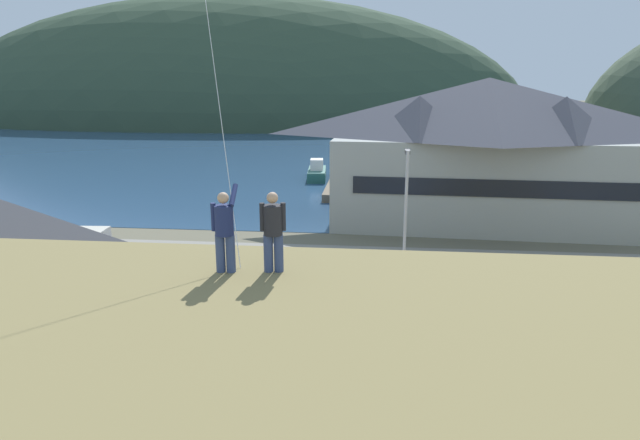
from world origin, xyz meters
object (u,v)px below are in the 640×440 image
Objects in this scene: parked_car_mid_row_far at (165,274)px; harbor_lodge at (485,148)px; moored_boat_wharfside at (317,172)px; parked_car_lone_by_shed at (493,276)px; moored_boat_outer_mooring at (383,178)px; parked_car_mid_row_near at (378,280)px; parked_car_front_row_red at (621,351)px; person_kite_flyer at (224,229)px; parked_car_front_row_silver at (436,349)px; parking_light_pole at (406,203)px; storage_shed_near_lot at (9,255)px; parked_car_back_row_left at (107,333)px; parked_car_corner_spot at (617,293)px; wharf_dock at (346,183)px; parked_car_back_row_right at (252,343)px; parked_car_mid_row_center at (277,282)px; person_companion at (273,229)px.

harbor_lodge is at bearing 41.77° from parked_car_mid_row_far.
parked_car_lone_by_shed is at bearing -69.51° from moored_boat_wharfside.
moored_boat_outer_mooring is 29.30m from parked_car_mid_row_near.
parked_car_front_row_red is 14.45m from person_kite_flyer.
parking_light_pole is (-0.60, 10.36, 2.76)m from parked_car_front_row_silver.
storage_shed_near_lot reaches higher than parked_car_front_row_red.
parked_car_back_row_left is (-10.19, -35.79, 0.34)m from moored_boat_outer_mooring.
parked_car_front_row_silver and parked_car_mid_row_far have the same top height.
wharf_dock is at bearing 114.67° from parked_car_corner_spot.
harbor_lodge reaches higher than parking_light_pole.
wharf_dock is 34.70m from parked_car_back_row_right.
moored_boat_wharfside reaches higher than parked_car_back_row_left.
parked_car_front_row_silver is 13.40m from parked_car_mid_row_far.
parked_car_mid_row_center is at bearing 157.45° from parked_car_front_row_red.
parked_car_mid_row_near is at bearing 33.85° from parked_car_back_row_left.
parked_car_back_row_right is at bearing -118.08° from harbor_lodge.
parked_car_mid_row_far is at bearing -138.23° from harbor_lodge.
parked_car_mid_row_center reaches higher than wharf_dock.
wharf_dock is at bearing 128.52° from harbor_lodge.
parked_car_lone_by_shed is at bearing 10.40° from parked_car_mid_row_near.
parked_car_front_row_red is 13.59m from person_companion.
parked_car_back_row_left is at bearing -163.58° from parked_car_corner_spot.
moored_boat_outer_mooring is 1.77× the size of parked_car_back_row_right.
moored_boat_outer_mooring is 42.59m from person_kite_flyer.
moored_boat_wharfside reaches higher than parked_car_mid_row_far.
moored_boat_outer_mooring reaches higher than parked_car_mid_row_center.
parked_car_lone_by_shed is (9.67, 7.67, 0.00)m from parked_car_back_row_right.
person_companion is (7.28, -6.06, 5.70)m from parked_car_back_row_left.
parking_light_pole reaches higher than wharf_dock.
parked_car_front_row_silver is (1.93, -6.50, 0.00)m from parked_car_mid_row_near.
parked_car_mid_row_center is at bearing -169.94° from parked_car_lone_by_shed.
parked_car_corner_spot is at bearing -27.19° from parking_light_pole.
parked_car_front_row_red and parked_car_back_row_left have the same top height.
parked_car_back_row_right is at bearing 98.95° from person_kite_flyer.
moored_boat_wharfside is at bearing 83.43° from parked_car_mid_row_far.
parked_car_front_row_silver is (-5.32, -21.57, -4.31)m from harbor_lodge.
wharf_dock is 2.31× the size of parking_light_pole.
parked_car_back_row_right and parked_car_corner_spot have the same top height.
parked_car_front_row_silver is at bearing 1.76° from parked_car_back_row_right.
person_kite_flyer is 1.03m from person_companion.
parked_car_lone_by_shed is at bearing 57.40° from person_kite_flyer.
parked_car_mid_row_near and parked_car_front_row_silver have the same top height.
parked_car_mid_row_near is at bearing 143.28° from parked_car_front_row_red.
parked_car_mid_row_far is at bearing 152.41° from parked_car_front_row_silver.
person_kite_flyer is (6.53, -12.38, 5.72)m from parked_car_mid_row_far.
parked_car_front_row_red is at bearing 30.10° from person_kite_flyer.
person_companion is at bearing -119.69° from parked_car_lone_by_shed.
storage_shed_near_lot reaches higher than parked_car_lone_by_shed.
moored_boat_wharfside is (9.50, 34.73, -1.91)m from storage_shed_near_lot.
parked_car_back_row_right is at bearing -157.39° from parked_car_corner_spot.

